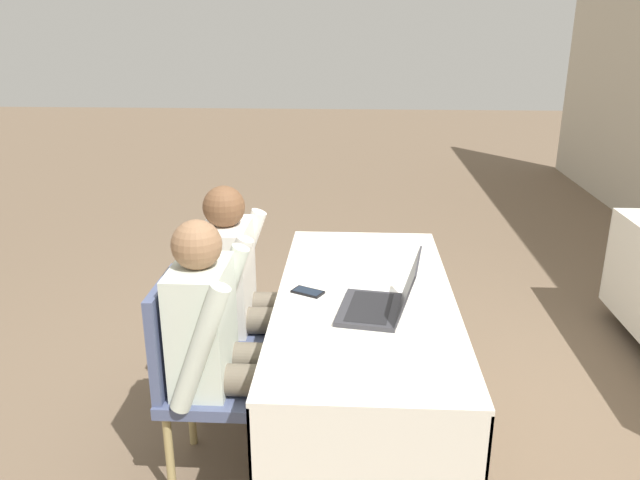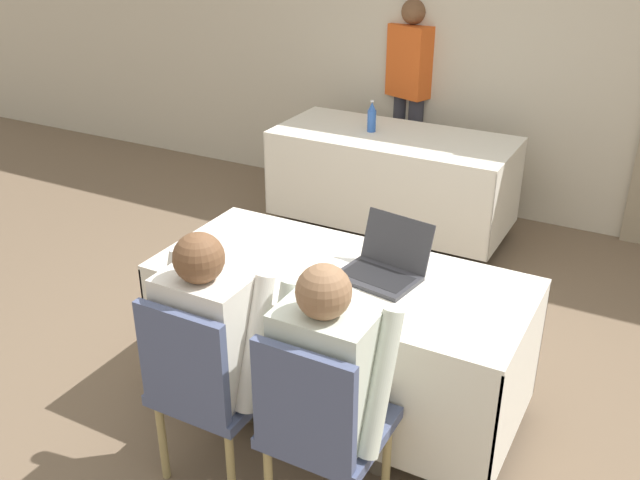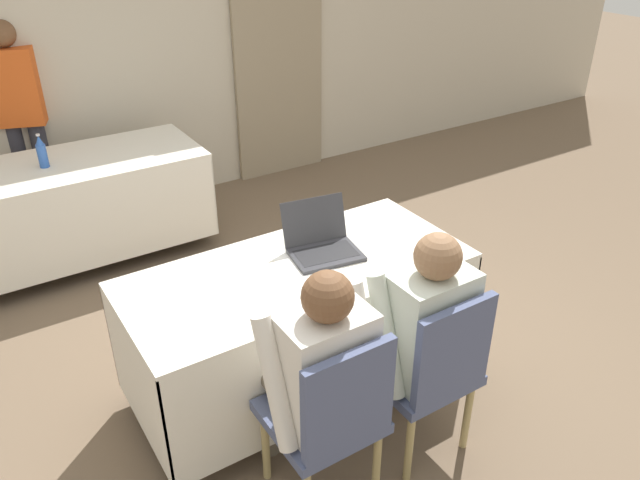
% 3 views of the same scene
% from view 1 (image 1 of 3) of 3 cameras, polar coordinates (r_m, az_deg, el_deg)
% --- Properties ---
extents(ground_plane, '(24.00, 24.00, 0.00)m').
position_cam_1_polar(ground_plane, '(3.15, 3.82, -17.49)').
color(ground_plane, brown).
extents(conference_table_near, '(1.71, 0.78, 0.75)m').
position_cam_1_polar(conference_table_near, '(2.85, 4.08, -8.33)').
color(conference_table_near, white).
rests_on(conference_table_near, ground_plane).
extents(laptop, '(0.39, 0.37, 0.25)m').
position_cam_1_polar(laptop, '(2.59, 5.62, -5.68)').
color(laptop, '#333338').
rests_on(laptop, conference_table_near).
extents(cell_phone, '(0.13, 0.16, 0.01)m').
position_cam_1_polar(cell_phone, '(2.77, -1.13, -4.76)').
color(cell_phone, black).
rests_on(cell_phone, conference_table_near).
extents(paper_beside_laptop, '(0.21, 0.30, 0.00)m').
position_cam_1_polar(paper_beside_laptop, '(2.73, 4.57, -5.32)').
color(paper_beside_laptop, white).
rests_on(paper_beside_laptop, conference_table_near).
extents(chair_near_left, '(0.44, 0.44, 0.90)m').
position_cam_1_polar(chair_near_left, '(3.18, -8.74, -6.78)').
color(chair_near_left, tan).
rests_on(chair_near_left, ground_plane).
extents(chair_near_right, '(0.44, 0.44, 0.90)m').
position_cam_1_polar(chair_near_right, '(2.72, -10.99, -11.68)').
color(chair_near_right, tan).
rests_on(chair_near_right, ground_plane).
extents(person_checkered_shirt, '(0.50, 0.52, 1.16)m').
position_cam_1_polar(person_checkered_shirt, '(3.09, -7.01, -4.20)').
color(person_checkered_shirt, '#665B4C').
rests_on(person_checkered_shirt, ground_plane).
extents(person_white_shirt, '(0.50, 0.52, 1.16)m').
position_cam_1_polar(person_white_shirt, '(2.62, -9.00, -8.82)').
color(person_white_shirt, '#665B4C').
rests_on(person_white_shirt, ground_plane).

